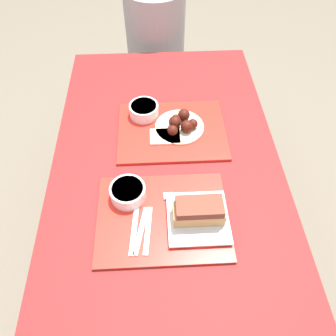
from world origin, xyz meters
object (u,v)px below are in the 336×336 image
at_px(brisket_sandwich_plate, 198,214).
at_px(person_seated_across, 155,31).
at_px(tray_near, 163,217).
at_px(wings_plate_far, 181,124).
at_px(tray_far, 172,131).
at_px(bowl_coleslaw_far, 144,110).
at_px(bowl_coleslaw_near, 128,192).

bearing_deg(brisket_sandwich_plate, person_seated_across, 95.01).
xyz_separation_m(tray_near, wings_plate_far, (0.09, 0.41, 0.03)).
height_order(tray_far, person_seated_across, person_seated_across).
bearing_deg(tray_near, bowl_coleslaw_far, 96.66).
bearing_deg(bowl_coleslaw_near, tray_far, 62.06).
relative_size(tray_far, person_seated_across, 0.57).
bearing_deg(brisket_sandwich_plate, tray_far, 98.20).
height_order(tray_far, bowl_coleslaw_near, bowl_coleslaw_near).
relative_size(tray_near, wings_plate_far, 2.19).
bearing_deg(bowl_coleslaw_near, tray_near, -36.28).
distance_m(tray_near, bowl_coleslaw_near, 0.15).
bearing_deg(bowl_coleslaw_far, wings_plate_far, -30.23).
xyz_separation_m(bowl_coleslaw_near, person_seated_across, (0.12, 1.11, -0.05)).
distance_m(tray_far, bowl_coleslaw_near, 0.36).
relative_size(bowl_coleslaw_near, wings_plate_far, 0.61).
bearing_deg(bowl_coleslaw_far, tray_near, -83.34).
xyz_separation_m(tray_far, brisket_sandwich_plate, (0.06, -0.42, 0.04)).
distance_m(brisket_sandwich_plate, person_seated_across, 1.22).
height_order(tray_far, wings_plate_far, wings_plate_far).
bearing_deg(bowl_coleslaw_far, person_seated_across, 84.71).
height_order(tray_near, tray_far, same).
xyz_separation_m(tray_near, bowl_coleslaw_near, (-0.11, 0.08, 0.03)).
xyz_separation_m(bowl_coleslaw_near, brisket_sandwich_plate, (0.23, -0.10, 0.01)).
xyz_separation_m(brisket_sandwich_plate, person_seated_across, (-0.11, 1.22, -0.05)).
height_order(brisket_sandwich_plate, person_seated_across, person_seated_across).
relative_size(brisket_sandwich_plate, wings_plate_far, 1.00).
relative_size(brisket_sandwich_plate, person_seated_across, 0.26).
distance_m(tray_far, bowl_coleslaw_far, 0.15).
bearing_deg(tray_near, brisket_sandwich_plate, -9.24).
height_order(bowl_coleslaw_near, wings_plate_far, wings_plate_far).
distance_m(tray_near, brisket_sandwich_plate, 0.12).
bearing_deg(tray_far, bowl_coleslaw_far, 139.76).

